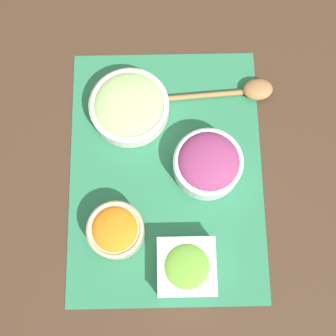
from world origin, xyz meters
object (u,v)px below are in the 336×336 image
object	(u,v)px
cucumber_bowl	(131,106)
carrot_bowl	(118,230)
lettuce_bowl	(189,267)
onion_bowl	(210,163)
wooden_spoon	(248,91)

from	to	relation	value
cucumber_bowl	carrot_bowl	xyz separation A→B (m)	(-0.27, 0.03, 0.00)
carrot_bowl	lettuce_bowl	bearing A→B (deg)	-117.89
onion_bowl	lettuce_bowl	xyz separation A→B (m)	(-0.21, 0.05, -0.01)
onion_bowl	lettuce_bowl	bearing A→B (deg)	166.65
onion_bowl	cucumber_bowl	bearing A→B (deg)	50.89
lettuce_bowl	wooden_spoon	xyz separation A→B (m)	(0.38, -0.14, -0.02)
lettuce_bowl	carrot_bowl	xyz separation A→B (m)	(0.07, 0.14, 0.00)
carrot_bowl	wooden_spoon	xyz separation A→B (m)	(0.31, -0.28, -0.02)
carrot_bowl	wooden_spoon	distance (m)	0.42
lettuce_bowl	carrot_bowl	size ratio (longest dim) A/B	1.02
carrot_bowl	wooden_spoon	world-z (taller)	carrot_bowl
lettuce_bowl	onion_bowl	bearing A→B (deg)	-13.35
wooden_spoon	lettuce_bowl	bearing A→B (deg)	159.45
lettuce_bowl	carrot_bowl	bearing A→B (deg)	62.11
cucumber_bowl	wooden_spoon	xyz separation A→B (m)	(0.04, -0.26, -0.02)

